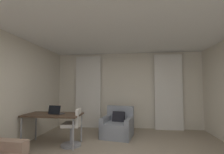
{
  "coord_description": "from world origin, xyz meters",
  "views": [
    {
      "loc": [
        0.16,
        -2.53,
        1.42
      ],
      "look_at": [
        -0.34,
        1.43,
        1.67
      ],
      "focal_mm": 25.15,
      "sensor_mm": 36.0,
      "label": 1
    }
  ],
  "objects_px": {
    "desk": "(53,116)",
    "laptop": "(56,112)",
    "desk_chair": "(73,129)",
    "armchair": "(118,127)"
  },
  "relations": [
    {
      "from": "desk",
      "to": "laptop",
      "type": "distance_m",
      "value": 0.14
    },
    {
      "from": "armchair",
      "to": "desk",
      "type": "distance_m",
      "value": 1.8
    },
    {
      "from": "desk",
      "to": "laptop",
      "type": "bearing_deg",
      "value": -13.59
    },
    {
      "from": "armchair",
      "to": "desk",
      "type": "xyz_separation_m",
      "value": [
        -1.53,
        -0.85,
        0.41
      ]
    },
    {
      "from": "armchair",
      "to": "laptop",
      "type": "height_order",
      "value": "laptop"
    },
    {
      "from": "desk",
      "to": "desk_chair",
      "type": "xyz_separation_m",
      "value": [
        0.51,
        0.0,
        -0.29
      ]
    },
    {
      "from": "armchair",
      "to": "desk",
      "type": "height_order",
      "value": "armchair"
    },
    {
      "from": "desk",
      "to": "laptop",
      "type": "relative_size",
      "value": 3.83
    },
    {
      "from": "desk",
      "to": "laptop",
      "type": "xyz_separation_m",
      "value": [
        0.09,
        -0.02,
        0.11
      ]
    },
    {
      "from": "armchair",
      "to": "desk_chair",
      "type": "xyz_separation_m",
      "value": [
        -1.01,
        -0.85,
        0.12
      ]
    }
  ]
}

